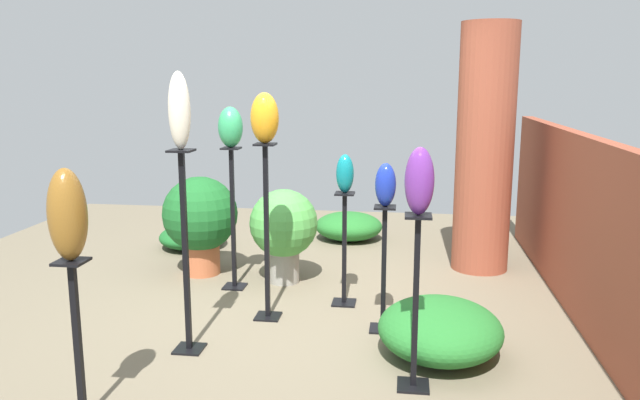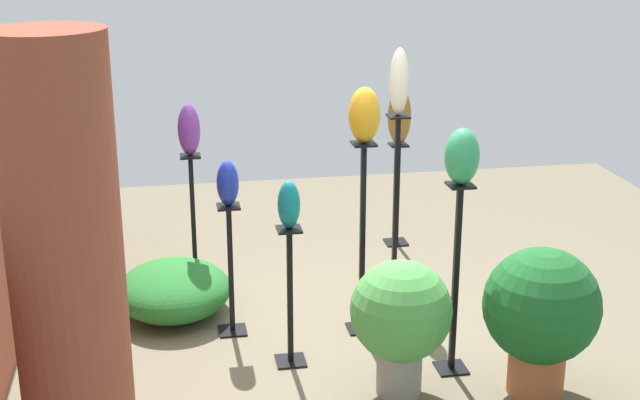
% 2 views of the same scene
% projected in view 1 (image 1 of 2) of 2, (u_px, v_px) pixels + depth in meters
% --- Properties ---
extents(ground_plane, '(8.00, 8.00, 0.00)m').
position_uv_depth(ground_plane, '(302.00, 311.00, 5.17)').
color(ground_plane, '#6B604C').
extents(brick_wall_back, '(5.60, 0.12, 1.46)m').
position_uv_depth(brick_wall_back, '(590.00, 235.00, 4.74)').
color(brick_wall_back, brown).
rests_on(brick_wall_back, ground).
extents(brick_pillar, '(0.56, 0.56, 2.43)m').
position_uv_depth(brick_pillar, '(485.00, 149.00, 6.11)').
color(brick_pillar, brown).
rests_on(brick_pillar, ground).
extents(pedestal_teal, '(0.20, 0.20, 0.97)m').
position_uv_depth(pedestal_teal, '(344.00, 254.00, 5.26)').
color(pedestal_teal, black).
rests_on(pedestal_teal, ground).
extents(pedestal_jade, '(0.20, 0.20, 1.30)m').
position_uv_depth(pedestal_jade, '(233.00, 224.00, 5.65)').
color(pedestal_jade, black).
rests_on(pedestal_jade, ground).
extents(pedestal_ivory, '(0.20, 0.20, 1.43)m').
position_uv_depth(pedestal_ivory, '(186.00, 260.00, 4.31)').
color(pedestal_ivory, black).
rests_on(pedestal_ivory, ground).
extents(pedestal_amber, '(0.20, 0.20, 1.41)m').
position_uv_depth(pedestal_amber, '(267.00, 239.00, 4.91)').
color(pedestal_amber, black).
rests_on(pedestal_amber, ground).
extents(pedestal_violet, '(0.20, 0.20, 1.10)m').
position_uv_depth(pedestal_violet, '(415.00, 311.00, 3.81)').
color(pedestal_violet, black).
rests_on(pedestal_violet, ground).
extents(pedestal_bronze, '(0.20, 0.20, 0.94)m').
position_uv_depth(pedestal_bronze, '(78.00, 350.00, 3.44)').
color(pedestal_bronze, black).
rests_on(pedestal_bronze, ground).
extents(pedestal_cobalt, '(0.20, 0.20, 0.97)m').
position_uv_depth(pedestal_cobalt, '(384.00, 275.00, 4.70)').
color(pedestal_cobalt, black).
rests_on(pedestal_cobalt, ground).
extents(art_vase_teal, '(0.14, 0.15, 0.32)m').
position_uv_depth(art_vase_teal, '(345.00, 174.00, 5.13)').
color(art_vase_teal, '#0F727A').
rests_on(art_vase_teal, pedestal_teal).
extents(art_vase_jade, '(0.22, 0.22, 0.36)m').
position_uv_depth(art_vase_jade, '(230.00, 127.00, 5.48)').
color(art_vase_jade, '#2D9356').
rests_on(art_vase_jade, pedestal_jade).
extents(art_vase_ivory, '(0.13, 0.15, 0.52)m').
position_uv_depth(art_vase_ivory, '(179.00, 111.00, 4.11)').
color(art_vase_ivory, beige).
rests_on(art_vase_ivory, pedestal_ivory).
extents(art_vase_amber, '(0.21, 0.22, 0.39)m').
position_uv_depth(art_vase_amber, '(265.00, 118.00, 4.73)').
color(art_vase_amber, orange).
rests_on(art_vase_amber, pedestal_amber).
extents(art_vase_violet, '(0.16, 0.17, 0.40)m').
position_uv_depth(art_vase_violet, '(419.00, 181.00, 3.65)').
color(art_vase_violet, '#6B2D8C').
rests_on(art_vase_violet, pedestal_violet).
extents(art_vase_bronze, '(0.20, 0.21, 0.50)m').
position_uv_depth(art_vase_bronze, '(67.00, 215.00, 3.29)').
color(art_vase_bronze, brown).
rests_on(art_vase_bronze, pedestal_bronze).
extents(art_vase_cobalt, '(0.15, 0.15, 0.32)m').
position_uv_depth(art_vase_cobalt, '(386.00, 185.00, 4.57)').
color(art_vase_cobalt, '#192D9E').
rests_on(art_vase_cobalt, pedestal_cobalt).
extents(potted_plant_near_pillar, '(0.64, 0.64, 0.89)m').
position_uv_depth(potted_plant_near_pillar, '(284.00, 227.00, 5.82)').
color(potted_plant_near_pillar, gray).
rests_on(potted_plant_near_pillar, ground).
extents(potted_plant_front_right, '(0.73, 0.73, 0.97)m').
position_uv_depth(potted_plant_front_right, '(200.00, 218.00, 6.07)').
color(potted_plant_front_right, '#B25B38').
rests_on(potted_plant_front_right, ground).
extents(foliage_bed_east, '(0.95, 0.86, 0.38)m').
position_uv_depth(foliage_bed_east, '(440.00, 329.00, 4.32)').
color(foliage_bed_east, '#236B28').
rests_on(foliage_bed_east, ground).
extents(foliage_bed_west, '(0.73, 0.80, 0.33)m').
position_uv_depth(foliage_bed_west, '(349.00, 226.00, 7.43)').
color(foliage_bed_west, '#236B28').
rests_on(foliage_bed_west, ground).
extents(foliage_bed_center, '(0.83, 0.74, 0.26)m').
position_uv_depth(foliage_bed_center, '(193.00, 236.00, 7.12)').
color(foliage_bed_center, '#195923').
rests_on(foliage_bed_center, ground).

